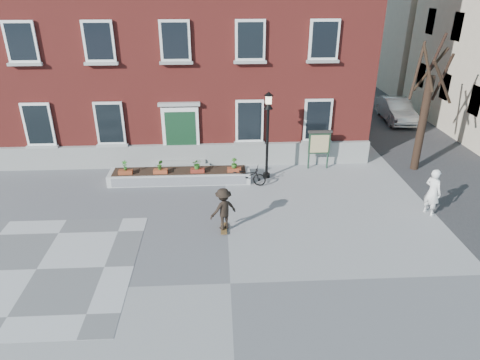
{
  "coord_description": "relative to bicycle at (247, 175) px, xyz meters",
  "views": [
    {
      "loc": [
        -0.25,
        -10.14,
        8.18
      ],
      "look_at": [
        0.5,
        4.0,
        1.5
      ],
      "focal_mm": 32.0,
      "sensor_mm": 36.0,
      "label": 1
    }
  ],
  "objects": [
    {
      "name": "skateboarder",
      "position": [
        -1.08,
        -3.69,
        0.41
      ],
      "size": [
        1.17,
        1.0,
        1.64
      ],
      "color": "brown",
      "rests_on": "ground"
    },
    {
      "name": "checker_patch",
      "position": [
        -6.95,
        -5.7,
        -0.43
      ],
      "size": [
        6.0,
        6.0,
        0.01
      ],
      "primitive_type": "cube",
      "color": "#5F5F62",
      "rests_on": "ground"
    },
    {
      "name": "bystander",
      "position": [
        6.8,
        -2.93,
        0.48
      ],
      "size": [
        0.68,
        0.8,
        1.85
      ],
      "primitive_type": "imported",
      "rotation": [
        0.0,
        0.0,
        2.01
      ],
      "color": "white",
      "rests_on": "ground"
    },
    {
      "name": "notice_board",
      "position": [
        3.48,
        1.61,
        0.82
      ],
      "size": [
        1.1,
        0.16,
        1.87
      ],
      "color": "#183022",
      "rests_on": "ground"
    },
    {
      "name": "ground",
      "position": [
        -0.95,
        -6.7,
        -0.44
      ],
      "size": [
        100.0,
        100.0,
        0.0
      ],
      "primitive_type": "plane",
      "color": "gray",
      "rests_on": "ground"
    },
    {
      "name": "lamp_post",
      "position": [
        0.93,
        0.69,
        2.1
      ],
      "size": [
        0.4,
        0.4,
        3.93
      ],
      "color": "black",
      "rests_on": "ground"
    },
    {
      "name": "planter_assembly",
      "position": [
        -2.93,
        0.47,
        -0.13
      ],
      "size": [
        6.2,
        1.12,
        1.15
      ],
      "color": "silver",
      "rests_on": "ground"
    },
    {
      "name": "brick_building",
      "position": [
        -2.95,
        7.27,
        5.86
      ],
      "size": [
        18.4,
        10.85,
        12.6
      ],
      "color": "maroon",
      "rests_on": "ground"
    },
    {
      "name": "parked_car",
      "position": [
        10.01,
        8.81,
        0.27
      ],
      "size": [
        1.73,
        4.37,
        1.42
      ],
      "primitive_type": "imported",
      "rotation": [
        0.0,
        0.0,
        -0.05
      ],
      "color": "silver",
      "rests_on": "ground"
    },
    {
      "name": "bicycle",
      "position": [
        0.0,
        0.0,
        0.0
      ],
      "size": [
        1.77,
        0.98,
        0.88
      ],
      "primitive_type": "imported",
      "rotation": [
        0.0,
        0.0,
        1.32
      ],
      "color": "black",
      "rests_on": "ground"
    },
    {
      "name": "bare_tree",
      "position": [
        8.06,
        1.3,
        2.35
      ],
      "size": [
        1.83,
        1.83,
        6.16
      ],
      "color": "black",
      "rests_on": "ground"
    }
  ]
}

